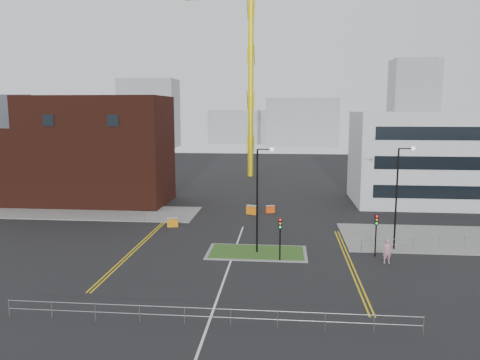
{
  "coord_description": "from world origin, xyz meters",
  "views": [
    {
      "loc": [
        4.25,
        -31.0,
        12.31
      ],
      "look_at": [
        -0.33,
        17.05,
        5.0
      ],
      "focal_mm": 35.0,
      "sensor_mm": 36.0,
      "label": 1
    }
  ],
  "objects_px": {
    "tower_crane": "(284,32)",
    "traffic_light_island": "(280,231)",
    "streetlamp_island": "(260,192)",
    "pedestrian": "(387,251)"
  },
  "relations": [
    {
      "from": "traffic_light_island",
      "to": "streetlamp_island",
      "type": "bearing_deg",
      "value": 131.41
    },
    {
      "from": "pedestrian",
      "to": "streetlamp_island",
      "type": "bearing_deg",
      "value": 166.18
    },
    {
      "from": "traffic_light_island",
      "to": "tower_crane",
      "type": "bearing_deg",
      "value": 90.2
    },
    {
      "from": "tower_crane",
      "to": "pedestrian",
      "type": "relative_size",
      "value": 26.86
    },
    {
      "from": "tower_crane",
      "to": "streetlamp_island",
      "type": "distance_m",
      "value": 50.69
    },
    {
      "from": "streetlamp_island",
      "to": "traffic_light_island",
      "type": "relative_size",
      "value": 2.52
    },
    {
      "from": "pedestrian",
      "to": "tower_crane",
      "type": "bearing_deg",
      "value": 95.58
    },
    {
      "from": "tower_crane",
      "to": "traffic_light_island",
      "type": "height_order",
      "value": "tower_crane"
    },
    {
      "from": "streetlamp_island",
      "to": "pedestrian",
      "type": "height_order",
      "value": "streetlamp_island"
    },
    {
      "from": "streetlamp_island",
      "to": "traffic_light_island",
      "type": "bearing_deg",
      "value": -48.59
    }
  ]
}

